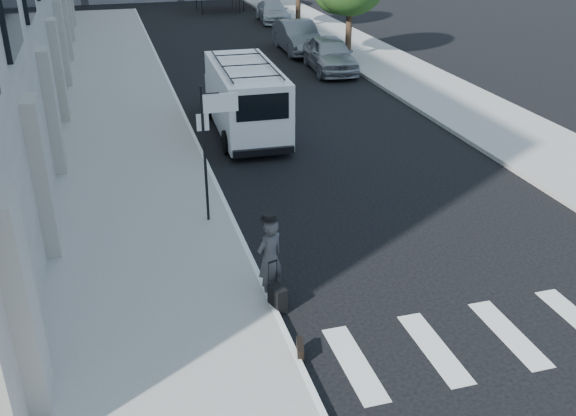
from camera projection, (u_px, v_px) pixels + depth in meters
ground at (347, 272)px, 14.44m from camera, size 120.00×120.00×0.00m
sidewalk_left at (120, 96)px, 27.21m from camera, size 4.50×48.00×0.15m
sidewalk_right at (372, 57)px, 33.97m from camera, size 4.00×56.00×0.15m
sign_pole at (213, 126)px, 15.47m from camera, size 1.03×0.07×3.50m
businessman at (270, 258)px, 13.21m from camera, size 0.79×0.70×1.81m
briefcase at (300, 351)px, 11.65m from camera, size 0.22×0.46×0.34m
suitcase at (278, 299)px, 12.95m from camera, size 0.35×0.45×1.09m
cargo_van at (245, 98)px, 22.73m from camera, size 2.44×6.46×2.40m
parked_car_a at (330, 54)px, 31.04m from camera, size 2.36×5.00×1.65m
parked_car_b at (298, 37)px, 34.99m from camera, size 1.89×5.07×1.65m
parked_car_c at (273, 12)px, 43.85m from camera, size 2.24×4.79×1.35m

